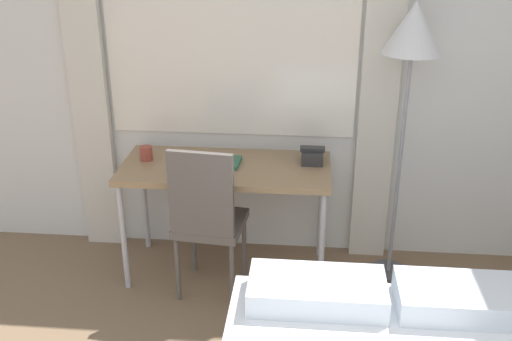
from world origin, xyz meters
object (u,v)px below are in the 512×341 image
book (220,162)px  mug (146,153)px  telephone (312,156)px  desk (226,174)px  standing_lamp (412,45)px  desk_chair (207,215)px

book → mug: (-0.48, 0.02, 0.03)m
mug → telephone: bearing=3.3°
desk → mug: size_ratio=14.70×
desk → standing_lamp: standing_lamp is taller
desk_chair → telephone: (0.61, 0.39, 0.25)m
desk → book: (-0.04, 0.02, 0.07)m
standing_lamp → telephone: bearing=174.4°
telephone → book: 0.58m
desk_chair → telephone: bearing=38.3°
desk_chair → standing_lamp: standing_lamp is taller
desk_chair → book: desk_chair is taller
desk_chair → mug: 0.60m
telephone → mug: telephone is taller
desk → mug: bearing=175.0°
standing_lamp → book: size_ratio=6.95×
mug → book: bearing=-2.6°
standing_lamp → book: standing_lamp is taller
desk_chair → desk: bearing=80.7°
desk → standing_lamp: 1.35m
desk_chair → standing_lamp: size_ratio=0.57×
desk_chair → telephone: desk_chair is taller
desk_chair → book: size_ratio=3.95×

